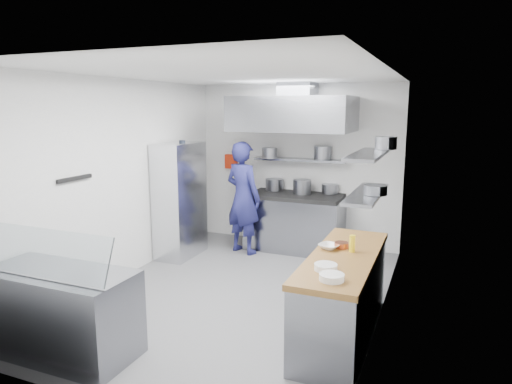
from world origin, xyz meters
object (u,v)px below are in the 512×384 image
at_px(chef, 243,198).
at_px(display_case, 61,312).
at_px(gas_range, 295,224).
at_px(wire_rack, 180,200).

relative_size(chef, display_case, 1.24).
bearing_deg(chef, display_case, 102.90).
bearing_deg(gas_range, wire_rack, -148.01).
bearing_deg(chef, wire_rack, 49.94).
relative_size(gas_range, display_case, 1.07).
height_order(gas_range, chef, chef).
height_order(chef, wire_rack, chef).
height_order(wire_rack, display_case, wire_rack).
xyz_separation_m(gas_range, display_case, (-1.10, -4.10, -0.03)).
xyz_separation_m(gas_range, chef, (-0.75, -0.48, 0.48)).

